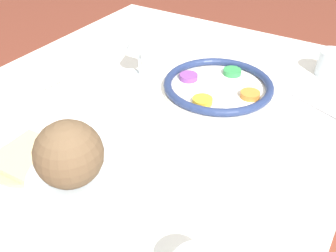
# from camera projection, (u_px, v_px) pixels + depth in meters

# --- Properties ---
(dining_table) EXTENTS (1.21, 0.95, 0.77)m
(dining_table) POSITION_uv_depth(u_px,v_px,m) (149.00, 217.00, 1.17)
(dining_table) COLOR white
(dining_table) RESTS_ON ground_plane
(seder_plate) EXTENTS (0.28, 0.28, 0.03)m
(seder_plate) POSITION_uv_depth(u_px,v_px,m) (218.00, 86.00, 1.01)
(seder_plate) COLOR white
(seder_plate) RESTS_ON dining_table
(wine_glass) EXTENTS (0.07, 0.07, 0.14)m
(wine_glass) POSITION_uv_depth(u_px,v_px,m) (139.00, 41.00, 1.02)
(wine_glass) COLOR silver
(wine_glass) RESTS_ON dining_table
(fruit_stand) EXTENTS (0.19, 0.19, 0.10)m
(fruit_stand) POSITION_uv_depth(u_px,v_px,m) (88.00, 185.00, 0.63)
(fruit_stand) COLOR silver
(fruit_stand) RESTS_ON dining_table
(orange_fruit) EXTENTS (0.09, 0.09, 0.09)m
(orange_fruit) POSITION_uv_depth(u_px,v_px,m) (70.00, 149.00, 0.60)
(orange_fruit) COLOR orange
(orange_fruit) RESTS_ON fruit_stand
(coconut) EXTENTS (0.10, 0.10, 0.10)m
(coconut) POSITION_uv_depth(u_px,v_px,m) (69.00, 154.00, 0.57)
(coconut) COLOR brown
(coconut) RESTS_ON fruit_stand
(bread_plate) EXTENTS (0.15, 0.15, 0.02)m
(bread_plate) POSITION_uv_depth(u_px,v_px,m) (29.00, 158.00, 0.79)
(bread_plate) COLOR tan
(bread_plate) RESTS_ON dining_table
(napkin_roll) EXTENTS (0.19, 0.05, 0.04)m
(napkin_roll) POSITION_uv_depth(u_px,v_px,m) (58.00, 75.00, 1.05)
(napkin_roll) COLOR white
(napkin_roll) RESTS_ON dining_table
(cup_near) EXTENTS (0.07, 0.07, 0.07)m
(cup_near) POSITION_uv_depth(u_px,v_px,m) (331.00, 63.00, 1.07)
(cup_near) COLOR silver
(cup_near) RESTS_ON dining_table
(fork_left) EXTENTS (0.09, 0.16, 0.01)m
(fork_left) POSITION_uv_depth(u_px,v_px,m) (322.00, 109.00, 0.94)
(fork_left) COLOR silver
(fork_left) RESTS_ON dining_table
(fork_right) EXTENTS (0.08, 0.16, 0.01)m
(fork_right) POSITION_uv_depth(u_px,v_px,m) (319.00, 115.00, 0.92)
(fork_right) COLOR silver
(fork_right) RESTS_ON dining_table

